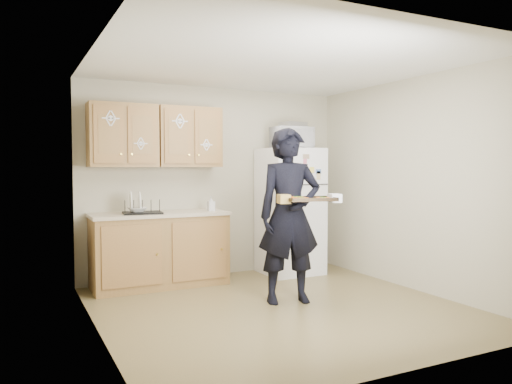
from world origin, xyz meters
The scene contains 22 objects.
floor centered at (0.00, 0.00, 0.00)m, with size 3.60×3.60×0.00m, color brown.
ceiling centered at (0.00, 0.00, 2.50)m, with size 3.60×3.60×0.00m, color white.
wall_back centered at (0.00, 1.80, 1.25)m, with size 3.60×0.04×2.50m, color #B8B195.
wall_front centered at (0.00, -1.80, 1.25)m, with size 3.60×0.04×2.50m, color #B8B195.
wall_left centered at (-1.80, 0.00, 1.25)m, with size 0.04×3.60×2.50m, color #B8B195.
wall_right centered at (1.80, 0.00, 1.25)m, with size 0.04×3.60×2.50m, color #B8B195.
refrigerator centered at (0.95, 1.43, 0.85)m, with size 0.75×0.70×1.70m, color white.
base_cabinet centered at (-0.85, 1.48, 0.43)m, with size 1.60×0.60×0.86m, color brown.
countertop centered at (-0.85, 1.48, 0.88)m, with size 1.64×0.64×0.04m, color #B8A38D.
upper_cab_left centered at (-1.25, 1.61, 1.83)m, with size 0.80×0.33×0.75m, color brown.
upper_cab_right centered at (-0.43, 1.61, 1.83)m, with size 0.80×0.33×0.75m, color brown.
cereal_box centered at (1.47, 1.67, 0.16)m, with size 0.20×0.07×0.32m, color #E0AE4F.
person centered at (0.20, 0.16, 0.93)m, with size 0.68×0.45×1.87m, color black.
baking_tray centered at (0.26, -0.13, 1.12)m, with size 0.49×0.36×0.04m, color black.
pizza_front_left centered at (0.13, -0.19, 1.14)m, with size 0.16×0.16×0.02m, color orange.
pizza_front_right centered at (0.36, -0.24, 1.14)m, with size 0.16×0.16×0.02m, color orange.
pizza_back_left centered at (0.17, -0.03, 1.14)m, with size 0.16×0.16×0.02m, color orange.
microwave centered at (0.94, 1.38, 1.84)m, with size 0.52×0.35×0.29m, color white.
foil_pan centered at (0.98, 1.41, 2.02)m, with size 0.33×0.23×0.07m, color #B4B5BB.
dish_rack centered at (-1.07, 1.42, 0.99)m, with size 0.45×0.33×0.18m, color black.
bowl centered at (-1.13, 1.42, 0.95)m, with size 0.22×0.22×0.05m, color white.
soap_bottle centered at (-0.21, 1.41, 0.99)m, with size 0.08×0.08×0.18m, color white.
Camera 1 is at (-2.48, -4.43, 1.45)m, focal length 35.00 mm.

